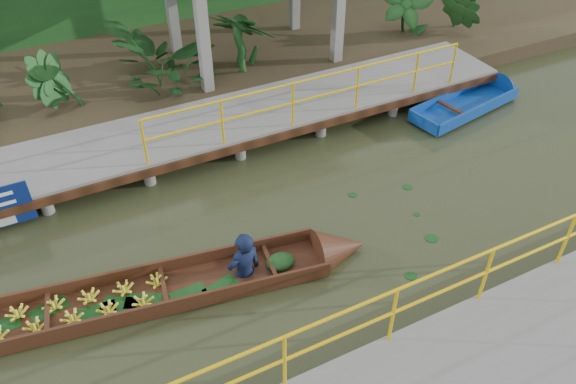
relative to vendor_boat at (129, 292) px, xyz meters
name	(u,v)px	position (x,y,z in m)	size (l,w,h in m)	color
ground	(248,251)	(2.15, 0.23, -0.26)	(80.00, 80.00, 0.00)	#282F17
land_strip	(135,68)	(2.15, 7.73, -0.04)	(30.00, 8.00, 0.45)	#312418
far_dock	(184,134)	(2.17, 3.66, 0.22)	(16.00, 2.06, 1.66)	slate
vendor_boat	(129,292)	(0.00, 0.00, 0.00)	(8.87, 2.24, 2.10)	#391A0F
moored_blue_boat	(486,96)	(9.61, 2.44, -0.11)	(3.57, 1.49, 0.83)	#0D3B95
tropical_plants	(243,47)	(4.40, 5.53, 0.99)	(14.27, 1.27, 1.59)	#123A16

